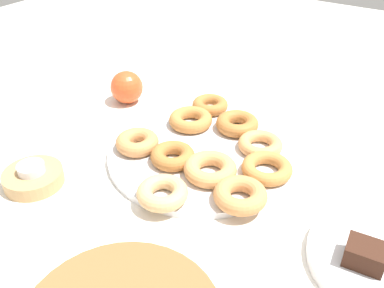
% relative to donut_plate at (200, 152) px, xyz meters
% --- Properties ---
extents(ground_plane, '(2.40, 2.40, 0.00)m').
position_rel_donut_plate_xyz_m(ground_plane, '(0.00, 0.00, -0.01)').
color(ground_plane, white).
extents(donut_plate, '(0.36, 0.36, 0.01)m').
position_rel_donut_plate_xyz_m(donut_plate, '(0.00, 0.00, 0.00)').
color(donut_plate, silver).
rests_on(donut_plate, ground_plane).
extents(donut_0, '(0.09, 0.09, 0.03)m').
position_rel_donut_plate_xyz_m(donut_0, '(0.10, 0.06, 0.02)').
color(donut_0, '#C6844C').
rests_on(donut_0, donut_plate).
extents(donut_1, '(0.09, 0.09, 0.03)m').
position_rel_donut_plate_xyz_m(donut_1, '(-0.02, -0.10, 0.02)').
color(donut_1, '#AD6B33').
rests_on(donut_1, donut_plate).
extents(donut_2, '(0.12, 0.12, 0.03)m').
position_rel_donut_plate_xyz_m(donut_2, '(-0.13, 0.09, 0.02)').
color(donut_2, '#C6844C').
rests_on(donut_2, donut_plate).
extents(donut_3, '(0.11, 0.11, 0.03)m').
position_rel_donut_plate_xyz_m(donut_3, '(0.07, -0.07, 0.02)').
color(donut_3, '#BC7A3D').
rests_on(donut_3, donut_plate).
extents(donut_4, '(0.11, 0.11, 0.03)m').
position_rel_donut_plate_xyz_m(donut_4, '(0.02, 0.06, 0.02)').
color(donut_4, '#AD6B33').
rests_on(donut_4, donut_plate).
extents(donut_5, '(0.10, 0.10, 0.03)m').
position_rel_donut_plate_xyz_m(donut_5, '(-0.06, 0.06, 0.02)').
color(donut_5, tan).
rests_on(donut_5, donut_plate).
extents(donut_6, '(0.10, 0.10, 0.02)m').
position_rel_donut_plate_xyz_m(donut_6, '(-0.09, -0.06, 0.02)').
color(donut_6, tan).
rests_on(donut_6, donut_plate).
extents(donut_7, '(0.10, 0.10, 0.02)m').
position_rel_donut_plate_xyz_m(donut_7, '(0.07, -0.14, 0.02)').
color(donut_7, '#AD6B33').
rests_on(donut_7, donut_plate).
extents(donut_8, '(0.10, 0.10, 0.03)m').
position_rel_donut_plate_xyz_m(donut_8, '(-0.02, 0.15, 0.02)').
color(donut_8, tan).
rests_on(donut_8, donut_plate).
extents(donut_9, '(0.09, 0.09, 0.02)m').
position_rel_donut_plate_xyz_m(donut_9, '(-0.14, 0.00, 0.02)').
color(donut_9, '#BC7A3D').
rests_on(donut_9, donut_plate).
extents(brownie_far, '(0.06, 0.05, 0.03)m').
position_rel_donut_plate_xyz_m(brownie_far, '(-0.33, 0.11, 0.03)').
color(brownie_far, '#381E14').
rests_on(brownie_far, cake_plate).
extents(candle_holder, '(0.10, 0.10, 0.03)m').
position_rel_donut_plate_xyz_m(candle_holder, '(0.20, 0.23, 0.01)').
color(candle_holder, tan).
rests_on(candle_holder, ground_plane).
extents(tealight, '(0.05, 0.05, 0.01)m').
position_rel_donut_plate_xyz_m(tealight, '(0.20, 0.23, 0.03)').
color(tealight, silver).
rests_on(tealight, candle_holder).
extents(apple, '(0.08, 0.08, 0.08)m').
position_rel_donut_plate_xyz_m(apple, '(0.26, -0.09, 0.03)').
color(apple, '#CC4C23').
rests_on(apple, ground_plane).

